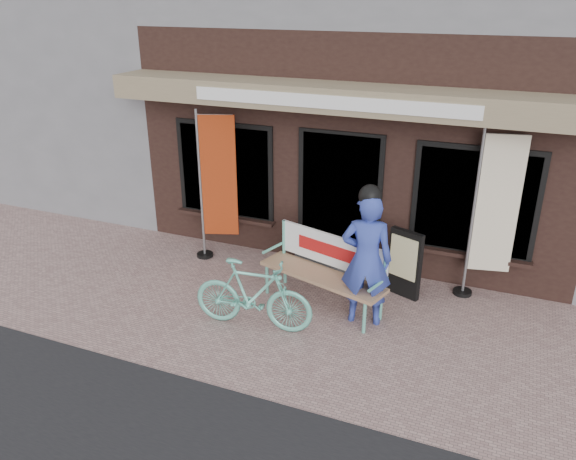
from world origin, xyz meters
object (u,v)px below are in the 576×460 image
at_px(person, 367,257).
at_px(menu_stand, 405,263).
at_px(bicycle, 253,295).
at_px(nobori_cream, 492,214).
at_px(bench, 326,265).
at_px(nobori_red, 216,184).

relative_size(person, menu_stand, 1.90).
distance_m(bicycle, nobori_cream, 3.47).
bearing_deg(person, bench, 148.28).
distance_m(person, nobori_red, 2.95).
bearing_deg(bench, menu_stand, 50.17).
height_order(bench, menu_stand, menu_stand).
distance_m(person, menu_stand, 1.04).
xyz_separation_m(nobori_red, nobori_cream, (4.17, 0.30, 0.01)).
bearing_deg(bicycle, menu_stand, -52.36).
distance_m(bench, person, 0.76).
relative_size(nobori_red, nobori_cream, 1.00).
xyz_separation_m(person, menu_stand, (0.35, 0.88, -0.43)).
relative_size(bicycle, nobori_cream, 0.64).
bearing_deg(nobori_red, menu_stand, -21.69).
bearing_deg(bench, bicycle, -109.28).
distance_m(person, bicycle, 1.55).
height_order(person, nobori_cream, nobori_cream).
height_order(nobori_red, nobori_cream, nobori_cream).
bearing_deg(menu_stand, bench, -124.69).
distance_m(nobori_red, menu_stand, 3.20).
relative_size(nobori_red, menu_stand, 2.43).
distance_m(bench, menu_stand, 1.17).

